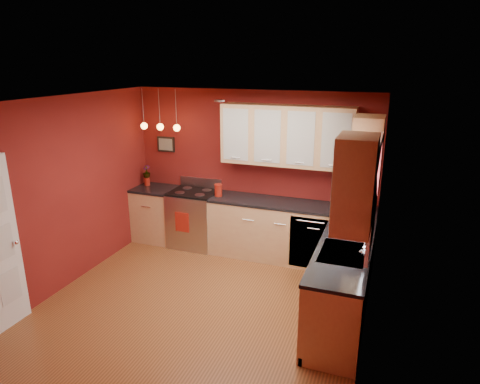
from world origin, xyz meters
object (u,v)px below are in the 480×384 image
(gas_range, at_px, (194,218))
(red_canister, at_px, (218,190))
(coffee_maker, at_px, (360,203))
(sink, at_px, (343,254))
(soap_pump, at_px, (364,254))

(gas_range, distance_m, red_canister, 0.73)
(gas_range, relative_size, coffee_maker, 4.01)
(sink, xyz_separation_m, soap_pump, (0.23, -0.16, 0.11))
(red_canister, relative_size, soap_pump, 1.10)
(soap_pump, bearing_deg, sink, 145.91)
(red_canister, relative_size, coffee_maker, 0.70)
(sink, height_order, coffee_maker, sink)
(gas_range, height_order, red_canister, red_canister)
(gas_range, xyz_separation_m, soap_pump, (2.85, -1.66, 0.55))
(gas_range, xyz_separation_m, coffee_maker, (2.67, 0.00, 0.59))
(gas_range, height_order, soap_pump, soap_pump)
(gas_range, bearing_deg, coffee_maker, 0.03)
(coffee_maker, relative_size, soap_pump, 1.57)
(coffee_maker, height_order, soap_pump, coffee_maker)
(sink, height_order, soap_pump, sink)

